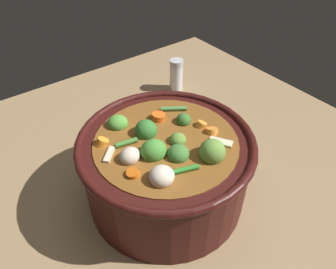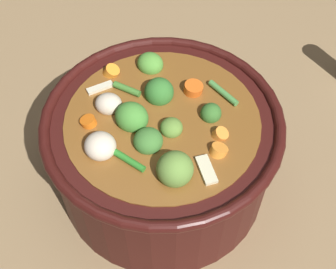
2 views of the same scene
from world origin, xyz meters
The scene contains 3 objects.
ground_plane centered at (0.00, 0.00, 0.00)m, with size 1.10×1.10×0.00m, color #8C704C.
cooking_pot centered at (0.00, 0.00, 0.08)m, with size 0.32×0.32×0.18m.
salt_shaker centered at (-0.30, 0.26, 0.05)m, with size 0.04×0.04×0.09m.
Camera 1 is at (0.33, -0.25, 0.51)m, focal length 34.00 mm.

